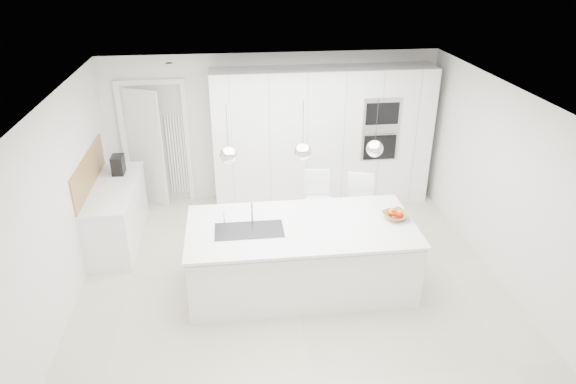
{
  "coord_description": "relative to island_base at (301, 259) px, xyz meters",
  "views": [
    {
      "loc": [
        -0.72,
        -5.74,
        4.07
      ],
      "look_at": [
        0.0,
        0.3,
        1.1
      ],
      "focal_mm": 32.0,
      "sensor_mm": 36.0,
      "label": 1
    }
  ],
  "objects": [
    {
      "name": "apple_a",
      "position": [
        1.21,
        0.1,
        0.54
      ],
      "size": [
        0.07,
        0.07,
        0.07
      ],
      "primitive_type": "sphere",
      "color": "#B21A00",
      "rests_on": "fruit_bowl"
    },
    {
      "name": "hallway_door",
      "position": [
        -2.3,
        2.72,
        0.57
      ],
      "size": [
        0.76,
        0.38,
        2.0
      ],
      "primitive_type": "cube",
      "rotation": [
        0.0,
        0.0,
        -0.44
      ],
      "color": "white",
      "rests_on": "floor"
    },
    {
      "name": "doorway_frame",
      "position": [
        -2.05,
        2.77,
        0.59
      ],
      "size": [
        1.11,
        0.08,
        2.13
      ],
      "primitive_type": null,
      "color": "white",
      "rests_on": "floor"
    },
    {
      "name": "island_sink",
      "position": [
        -0.65,
        -0.0,
        0.39
      ],
      "size": [
        0.84,
        0.44,
        0.18
      ],
      "primitive_type": null,
      "color": "#3F3F42",
      "rests_on": "island_worktop"
    },
    {
      "name": "banana_bunch",
      "position": [
        1.22,
        0.1,
        0.58
      ],
      "size": [
        0.22,
        0.16,
        0.2
      ],
      "primitive_type": "torus",
      "rotation": [
        1.22,
        0.0,
        0.35
      ],
      "color": "yellow",
      "rests_on": "fruit_bowl"
    },
    {
      "name": "apple_extra_3",
      "position": [
        1.26,
        0.04,
        0.54
      ],
      "size": [
        0.08,
        0.08,
        0.08
      ],
      "primitive_type": "sphere",
      "color": "#B21A00",
      "rests_on": "fruit_bowl"
    },
    {
      "name": "pendant_right",
      "position": [
        0.85,
        -0.0,
        1.47
      ],
      "size": [
        0.2,
        0.2,
        0.2
      ],
      "primitive_type": "sphere",
      "color": "white",
      "rests_on": "ceiling"
    },
    {
      "name": "island_tap",
      "position": [
        -0.6,
        0.2,
        0.62
      ],
      "size": [
        0.02,
        0.02,
        0.3
      ],
      "primitive_type": "cylinder",
      "color": "white",
      "rests_on": "island_worktop"
    },
    {
      "name": "apple_b",
      "position": [
        1.24,
        0.06,
        0.54
      ],
      "size": [
        0.07,
        0.07,
        0.07
      ],
      "primitive_type": "sphere",
      "color": "#B21A00",
      "rests_on": "fruit_bowl"
    },
    {
      "name": "pendant_left",
      "position": [
        -0.85,
        -0.0,
        1.47
      ],
      "size": [
        0.2,
        0.2,
        0.2
      ],
      "primitive_type": "sphere",
      "color": "white",
      "rests_on": "ceiling"
    },
    {
      "name": "left_worktop",
      "position": [
        -2.55,
        1.5,
        0.45
      ],
      "size": [
        0.62,
        1.82,
        0.04
      ],
      "primitive_type": "cube",
      "color": "white",
      "rests_on": "left_base_cabinets"
    },
    {
      "name": "oak_backsplash",
      "position": [
        -2.84,
        1.5,
        0.72
      ],
      "size": [
        0.02,
        1.8,
        0.5
      ],
      "primitive_type": "cube",
      "color": "#A97E44",
      "rests_on": "wall_left"
    },
    {
      "name": "wall_left",
      "position": [
        -2.85,
        0.3,
        0.82
      ],
      "size": [
        0.0,
        5.0,
        5.0
      ],
      "primitive_type": "plane",
      "rotation": [
        1.57,
        0.0,
        1.57
      ],
      "color": "white",
      "rests_on": "ground"
    },
    {
      "name": "island_base",
      "position": [
        0.0,
        0.0,
        0.0
      ],
      "size": [
        2.8,
        1.2,
        0.86
      ],
      "primitive_type": "cube",
      "color": "white",
      "rests_on": "floor"
    },
    {
      "name": "tall_cabinets",
      "position": [
        0.7,
        2.5,
        0.72
      ],
      "size": [
        3.6,
        0.6,
        2.3
      ],
      "primitive_type": "cube",
      "color": "white",
      "rests_on": "floor"
    },
    {
      "name": "bar_stool_left",
      "position": [
        0.38,
        0.97,
        0.15
      ],
      "size": [
        0.45,
        0.58,
        1.16
      ],
      "primitive_type": null,
      "rotation": [
        0.0,
        0.0,
        -0.14
      ],
      "color": "white",
      "rests_on": "floor"
    },
    {
      "name": "apple_c",
      "position": [
        1.16,
        0.09,
        0.54
      ],
      "size": [
        0.07,
        0.07,
        0.07
      ],
      "primitive_type": "sphere",
      "color": "#B21A00",
      "rests_on": "fruit_bowl"
    },
    {
      "name": "left_base_cabinets",
      "position": [
        -2.55,
        1.5,
        0.0
      ],
      "size": [
        0.6,
        1.8,
        0.86
      ],
      "primitive_type": "cube",
      "color": "white",
      "rests_on": "floor"
    },
    {
      "name": "espresso_machine",
      "position": [
        -2.53,
        1.96,
        0.61
      ],
      "size": [
        0.17,
        0.26,
        0.28
      ],
      "primitive_type": "cube",
      "rotation": [
        0.0,
        0.0,
        -0.0
      ],
      "color": "black",
      "rests_on": "left_worktop"
    },
    {
      "name": "radiator",
      "position": [
        -1.73,
        2.76,
        0.42
      ],
      "size": [
        0.32,
        0.04,
        1.4
      ],
      "primitive_type": null,
      "color": "white",
      "rests_on": "floor"
    },
    {
      "name": "wall_back",
      "position": [
        -0.1,
        2.8,
        0.82
      ],
      "size": [
        5.5,
        0.0,
        5.5
      ],
      "primitive_type": "plane",
      "rotation": [
        1.57,
        0.0,
        0.0
      ],
      "color": "white",
      "rests_on": "ground"
    },
    {
      "name": "bar_stool_right",
      "position": [
        0.98,
        0.81,
        0.15
      ],
      "size": [
        0.52,
        0.62,
        1.15
      ],
      "primitive_type": null,
      "rotation": [
        0.0,
        0.0,
        -0.3
      ],
      "color": "white",
      "rests_on": "floor"
    },
    {
      "name": "floor",
      "position": [
        -0.1,
        0.3,
        -0.43
      ],
      "size": [
        5.5,
        5.5,
        0.0
      ],
      "primitive_type": "plane",
      "color": "beige",
      "rests_on": "ground"
    },
    {
      "name": "ceiling",
      "position": [
        -0.1,
        0.3,
        2.07
      ],
      "size": [
        5.5,
        5.5,
        0.0
      ],
      "primitive_type": "plane",
      "rotation": [
        3.14,
        0.0,
        0.0
      ],
      "color": "white",
      "rests_on": "wall_back"
    },
    {
      "name": "fruit_bowl",
      "position": [
        1.22,
        0.08,
        0.51
      ],
      "size": [
        0.4,
        0.4,
        0.08
      ],
      "primitive_type": "imported",
      "rotation": [
        0.0,
        0.0,
        0.3
      ],
      "color": "#A97E44",
      "rests_on": "island_worktop"
    },
    {
      "name": "oven_stack",
      "position": [
        1.6,
        2.19,
        0.92
      ],
      "size": [
        0.62,
        0.04,
        1.05
      ],
      "primitive_type": null,
      "color": "#A5A5A8",
      "rests_on": "tall_cabinets"
    },
    {
      "name": "pendant_mid",
      "position": [
        -0.0,
        -0.0,
        1.47
      ],
      "size": [
        0.2,
        0.2,
        0.2
      ],
      "primitive_type": "sphere",
      "color": "white",
      "rests_on": "ceiling"
    },
    {
      "name": "island_worktop",
      "position": [
        0.0,
        0.05,
        0.45
      ],
      "size": [
        2.84,
        1.4,
        0.04
      ],
      "primitive_type": "cube",
      "color": "white",
      "rests_on": "island_base"
    }
  ]
}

